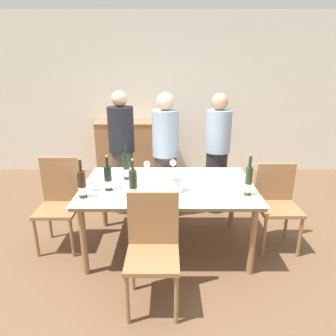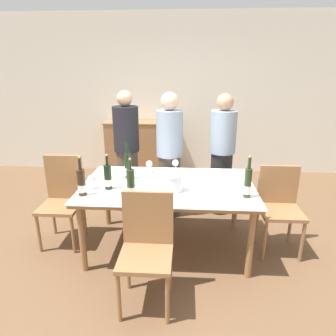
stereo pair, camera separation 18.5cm
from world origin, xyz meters
name	(u,v)px [view 1 (the left image)]	position (x,y,z in m)	size (l,w,h in m)	color
ground_plane	(168,246)	(0.00, 0.00, 0.00)	(12.00, 12.00, 0.00)	brown
back_wall	(168,96)	(0.00, 2.69, 1.40)	(8.00, 0.10, 2.80)	silver
sideboard_cabinet	(132,148)	(-0.65, 2.40, 0.49)	(1.27, 0.46, 0.97)	#996B42
dining_table	(168,190)	(0.00, 0.00, 0.67)	(1.76, 1.11, 0.74)	#996B42
ice_bucket	(174,182)	(0.06, -0.17, 0.83)	(0.19, 0.19, 0.17)	silver
wine_bottle_0	(82,185)	(-0.79, -0.32, 0.86)	(0.08, 0.08, 0.38)	#332314
wine_bottle_1	(127,167)	(-0.44, 0.16, 0.87)	(0.07, 0.07, 0.40)	black
wine_bottle_2	(108,179)	(-0.58, -0.15, 0.85)	(0.08, 0.08, 0.36)	black
wine_bottle_3	(133,186)	(-0.31, -0.38, 0.87)	(0.08, 0.08, 0.39)	#28381E
wine_bottle_4	(248,182)	(0.75, -0.27, 0.87)	(0.07, 0.07, 0.40)	#28381E
wine_glass_0	(147,165)	(-0.24, 0.36, 0.83)	(0.08, 0.08, 0.14)	white
wine_glass_1	(173,163)	(0.06, 0.41, 0.84)	(0.08, 0.08, 0.14)	white
wine_glass_2	(91,181)	(-0.75, -0.16, 0.84)	(0.08, 0.08, 0.14)	white
chair_right_end	(276,200)	(1.17, 0.08, 0.53)	(0.42, 0.42, 0.90)	#996B42
chair_near_front	(153,243)	(-0.12, -0.78, 0.54)	(0.42, 0.42, 0.94)	#996B42
chair_left_end	(60,197)	(-1.17, 0.09, 0.55)	(0.42, 0.42, 0.97)	#996B42
person_host	(122,154)	(-0.60, 0.90, 0.81)	(0.33, 0.33, 1.62)	#51473D
person_guest_left	(166,156)	(-0.03, 0.79, 0.81)	(0.33, 0.33, 1.61)	#51473D
person_guest_right	(217,155)	(0.65, 0.92, 0.79)	(0.33, 0.33, 1.59)	#262628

